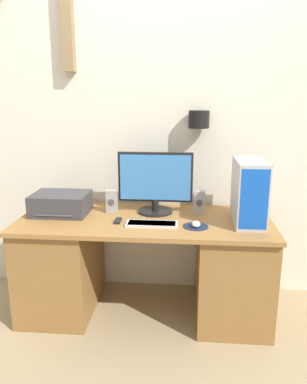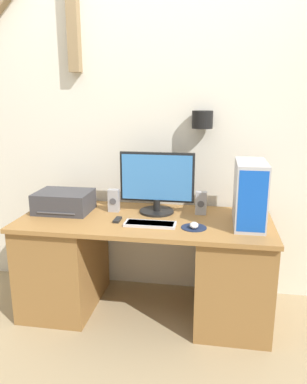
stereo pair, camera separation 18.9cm
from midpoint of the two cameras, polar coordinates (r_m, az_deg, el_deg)
name	(u,v)px [view 1 (the left image)]	position (r m, az deg, el deg)	size (l,w,h in m)	color
ground_plane	(139,341)	(2.60, -4.44, -21.79)	(12.00, 12.00, 0.00)	#9E8966
wall_back	(149,119)	(2.89, -2.58, 11.00)	(6.40, 0.20, 2.74)	silver
desk	(145,264)	(2.73, -3.32, -10.91)	(1.74, 0.74, 0.71)	olive
monitor	(155,182)	(2.67, -1.75, 1.55)	(0.53, 0.25, 0.44)	black
keyboard	(152,224)	(2.46, -2.47, -4.91)	(0.34, 0.12, 0.02)	silver
mousepad	(196,226)	(2.44, 4.23, -5.29)	(0.17, 0.17, 0.00)	#19233D
mouse	(196,224)	(2.42, 4.27, -4.93)	(0.06, 0.08, 0.04)	silver
computer_tower	(249,192)	(2.51, 12.31, -0.02)	(0.19, 0.40, 0.42)	#B2B2B7
printer	(61,204)	(2.78, -15.84, -1.73)	(0.39, 0.31, 0.15)	#38383D
speaker_left	(112,201)	(2.73, -8.35, -1.44)	(0.08, 0.06, 0.17)	#99999E
speaker_right	(199,202)	(2.70, 5.02, -1.56)	(0.08, 0.06, 0.17)	#99999E
remote_control	(118,221)	(2.55, -7.58, -4.38)	(0.04, 0.11, 0.02)	black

